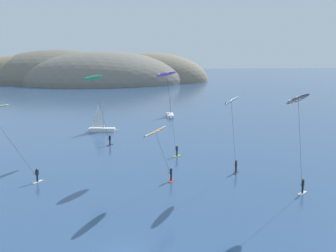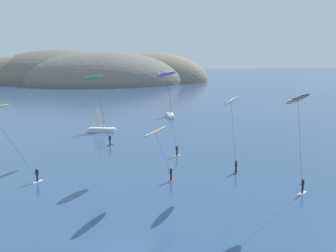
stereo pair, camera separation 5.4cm
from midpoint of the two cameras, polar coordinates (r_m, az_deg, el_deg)
headland_island at (r=202.53m, az=-11.39°, el=5.87°), size 121.16×67.22×29.91m
sailboat_near at (r=79.24m, az=-8.68°, el=-0.30°), size 5.96×1.89×5.70m
sailboat_far at (r=95.03m, az=0.34°, el=1.59°), size 1.72×5.94×5.70m
kitesurfer_purple at (r=56.00m, az=-0.05°, el=6.17°), size 4.58×5.90×12.34m
kitesurfer_white at (r=48.51m, az=8.66°, el=2.62°), size 4.06×6.39×9.90m
kitesurfer_orange at (r=43.73m, az=-1.50°, el=-1.31°), size 4.55×8.12×7.15m
kitesurfer_green at (r=63.46m, az=-9.83°, el=5.60°), size 4.43×6.60×11.50m
kitesurfer_black at (r=42.90m, az=17.31°, el=2.62°), size 5.05×5.14×10.98m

